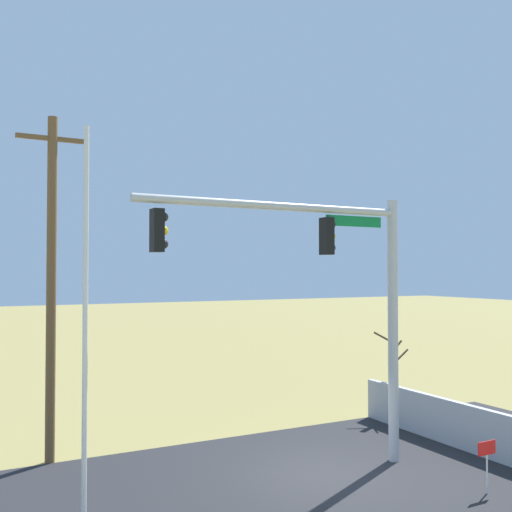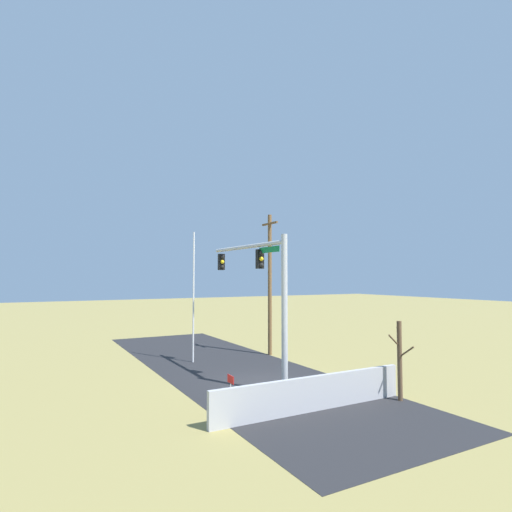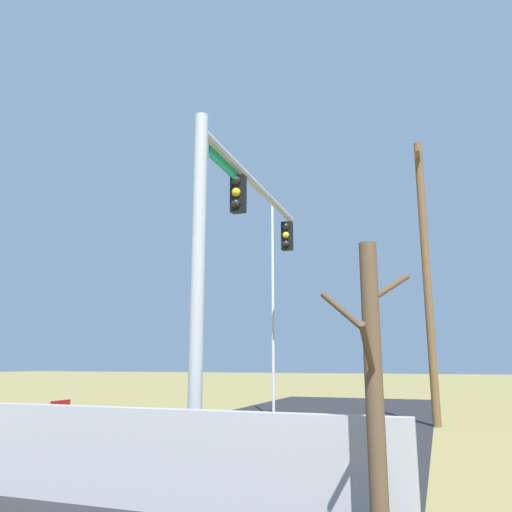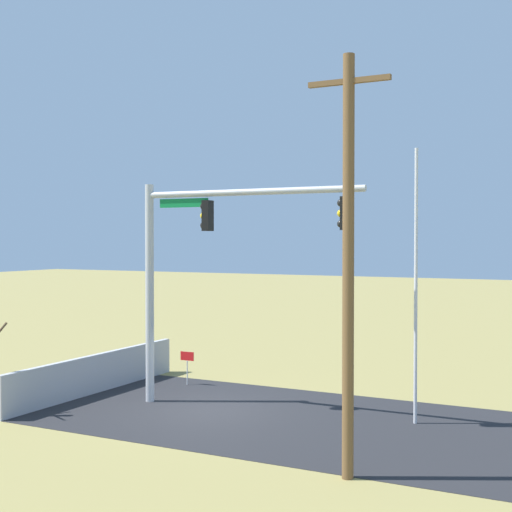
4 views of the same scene
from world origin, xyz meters
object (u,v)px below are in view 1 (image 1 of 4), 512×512
object	(u,v)px
open_sign	(487,455)
utility_pole	(51,282)
flagpole	(85,335)
bare_tree	(392,368)
signal_mast	(336,278)

from	to	relation	value
open_sign	utility_pole	bearing A→B (deg)	141.04
flagpole	bare_tree	size ratio (longest dim) A/B	2.39
signal_mast	utility_pole	distance (m)	7.70
flagpole	open_sign	bearing A→B (deg)	-10.67
bare_tree	open_sign	xyz separation A→B (m)	(-2.81, -6.56, -0.82)
signal_mast	open_sign	world-z (taller)	signal_mast
bare_tree	open_sign	size ratio (longest dim) A/B	2.73
utility_pole	bare_tree	size ratio (longest dim) A/B	2.83
signal_mast	utility_pole	world-z (taller)	utility_pole
signal_mast	utility_pole	size ratio (longest dim) A/B	0.79
signal_mast	open_sign	size ratio (longest dim) A/B	6.13
flagpole	bare_tree	world-z (taller)	flagpole
signal_mast	flagpole	xyz separation A→B (m)	(-6.57, -1.13, -1.01)
signal_mast	open_sign	xyz separation A→B (m)	(2.28, -2.80, -4.09)
bare_tree	open_sign	distance (m)	7.18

